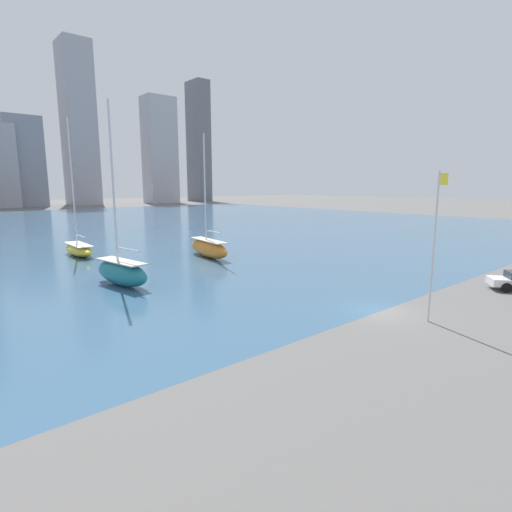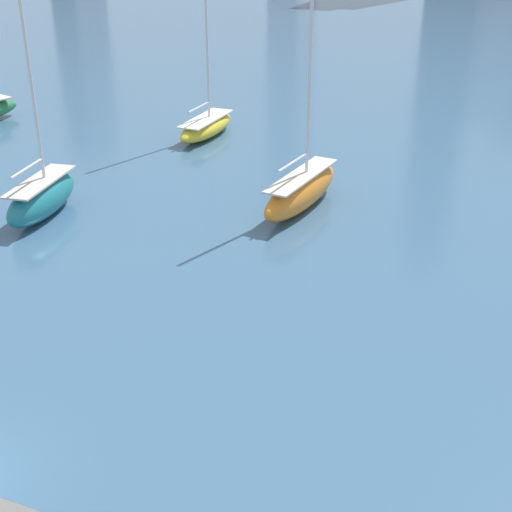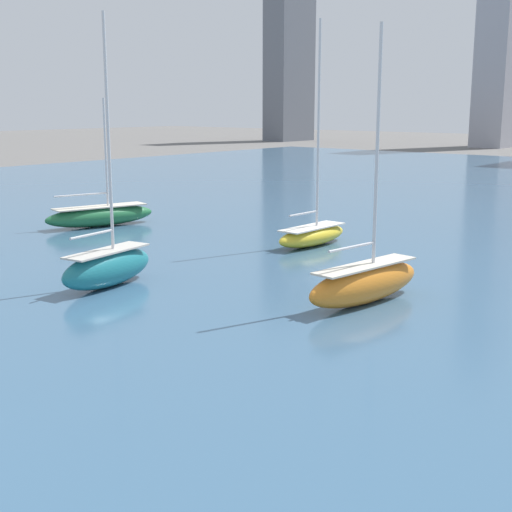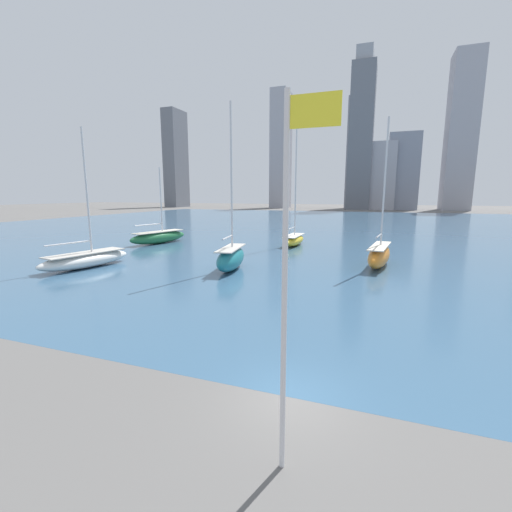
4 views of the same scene
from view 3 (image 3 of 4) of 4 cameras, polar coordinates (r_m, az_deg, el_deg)
name	(u,v)px [view 3 (image 3 of 4)]	position (r m, az deg, el deg)	size (l,w,h in m)	color
sailboat_green	(100,215)	(63.36, -12.34, 3.20)	(4.73, 10.13, 10.93)	#236B3D
sailboat_orange	(365,282)	(38.11, 8.73, -2.05)	(2.80, 8.72, 14.37)	orange
sailboat_teal	(108,266)	(42.00, -11.78, -0.79)	(3.04, 7.18, 15.33)	#1E757F
sailboat_yellow	(312,233)	(53.46, 4.52, 1.81)	(2.32, 7.47, 16.35)	yellow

